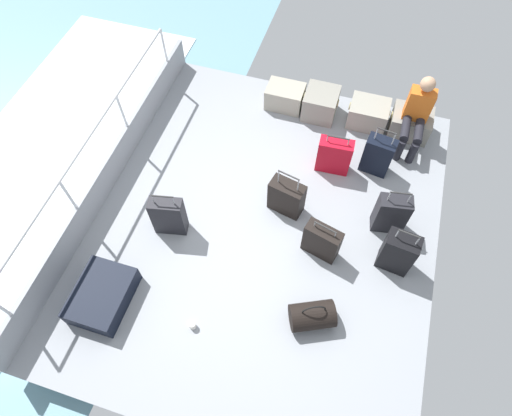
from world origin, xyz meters
name	(u,v)px	position (x,y,z in m)	size (l,w,h in m)	color
ground_plane	(263,225)	(0.00, 0.00, -0.03)	(4.40, 5.20, 0.06)	gray
gunwale_port	(108,174)	(-2.17, 0.00, 0.23)	(0.06, 5.20, 0.45)	gray
railing_port	(95,147)	(-2.17, 0.00, 0.78)	(0.04, 4.20, 1.02)	silver
sea_wake	(33,174)	(-3.60, 0.00, -0.34)	(12.00, 12.00, 0.01)	#6B99A8
cargo_crate_0	(285,97)	(-0.30, 2.15, 0.18)	(0.59, 0.40, 0.35)	#9E9989
cargo_crate_1	(321,104)	(0.26, 2.13, 0.21)	(0.52, 0.50, 0.42)	gray
cargo_crate_2	(368,114)	(0.97, 2.16, 0.18)	(0.60, 0.45, 0.37)	gray
cargo_crate_3	(410,123)	(1.59, 2.16, 0.18)	(0.60, 0.48, 0.37)	gray
passenger_seated	(417,114)	(1.59, 1.98, 0.55)	(0.34, 0.66, 1.07)	orange
suitcase_0	(286,197)	(0.21, 0.33, 0.26)	(0.48, 0.32, 0.75)	black
suitcase_1	(334,156)	(0.66, 1.16, 0.28)	(0.47, 0.22, 0.66)	#B70C1E
suitcase_2	(378,155)	(1.22, 1.32, 0.30)	(0.41, 0.27, 0.80)	black
suitcase_3	(169,216)	(-1.11, -0.40, 0.30)	(0.43, 0.26, 0.76)	black
suitcase_4	(391,214)	(1.52, 0.44, 0.30)	(0.42, 0.27, 0.77)	black
suitcase_5	(322,241)	(0.78, -0.16, 0.26)	(0.48, 0.29, 0.61)	black
suitcase_6	(398,252)	(1.67, -0.07, 0.31)	(0.41, 0.29, 0.78)	black
suitcase_7	(102,296)	(-1.49, -1.53, 0.13)	(0.60, 0.79, 0.26)	black
duffel_bag	(312,316)	(0.88, -1.06, 0.16)	(0.58, 0.49, 0.46)	black
paper_cup	(192,325)	(-0.39, -1.53, 0.05)	(0.08, 0.08, 0.10)	white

